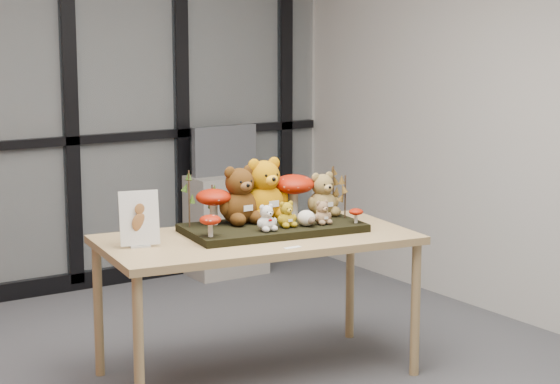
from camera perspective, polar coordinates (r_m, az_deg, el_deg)
room_shell at (r=4.58m, az=-5.68°, el=7.16°), size 5.00×5.00×5.00m
glass_partition at (r=6.87m, az=-15.28°, el=5.59°), size 4.90×0.06×2.78m
display_table at (r=5.30m, az=-1.32°, el=-3.18°), size 1.72×1.03×0.76m
diorama_tray at (r=5.39m, az=-0.41°, el=-2.03°), size 0.99×0.59×0.04m
bear_pooh_yellow at (r=5.47m, az=-0.91°, el=0.35°), size 0.32×0.29×0.37m
bear_brown_medium at (r=5.39m, az=-2.30°, el=0.03°), size 0.29×0.27×0.34m
bear_tan_back at (r=5.59m, az=2.39°, el=0.01°), size 0.23×0.21×0.27m
bear_small_yellow at (r=5.30m, az=0.36°, el=-1.18°), size 0.13×0.12×0.15m
bear_white_bow at (r=5.20m, az=-0.77°, el=-1.37°), size 0.13×0.12×0.15m
bear_beige_small at (r=5.38m, az=2.39°, el=-1.08°), size 0.12×0.11×0.14m
plush_cream_hedgehog at (r=5.33m, az=1.49°, el=-1.43°), size 0.08×0.07×0.09m
mushroom_back_left at (r=5.37m, az=-3.76°, el=-0.73°), size 0.19×0.19×0.21m
mushroom_back_right at (r=5.57m, az=0.77°, el=-0.08°), size 0.23×0.23×0.26m
mushroom_front_left at (r=5.08m, az=-3.94°, el=-1.85°), size 0.11×0.11×0.12m
mushroom_front_right at (r=5.42m, az=4.30°, el=-1.30°), size 0.08×0.08×0.09m
sprig_green_far_left at (r=5.30m, az=-5.14°, el=-0.39°), size 0.05×0.05×0.30m
sprig_green_mid_left at (r=5.41m, az=-3.84°, el=-0.66°), size 0.05×0.05×0.21m
sprig_dry_far_right at (r=5.63m, az=3.01°, el=0.10°), size 0.05×0.05×0.27m
sprig_dry_mid_right at (r=5.53m, az=3.69°, el=-0.27°), size 0.05×0.05×0.24m
sprig_green_centre at (r=5.51m, az=-1.72°, el=-0.58°), size 0.05×0.05×0.18m
sign_holder at (r=5.06m, az=-7.92°, el=-1.64°), size 0.20×0.09×0.28m
label_card at (r=5.02m, az=0.70°, el=-3.14°), size 0.09×0.03×0.00m
cabinet at (r=7.46m, az=-3.03°, el=-1.86°), size 0.56×0.32×0.74m
monitor at (r=7.39m, az=-3.14°, el=2.35°), size 0.51×0.05×0.36m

